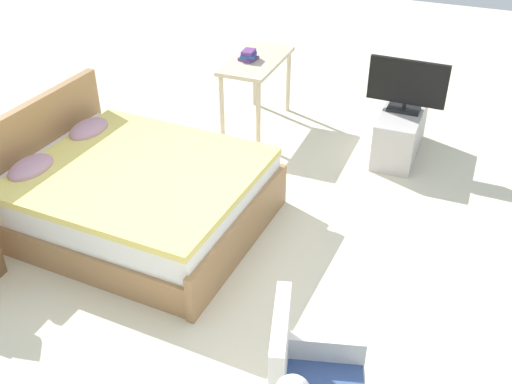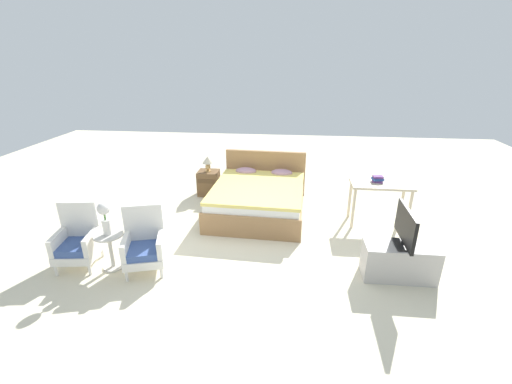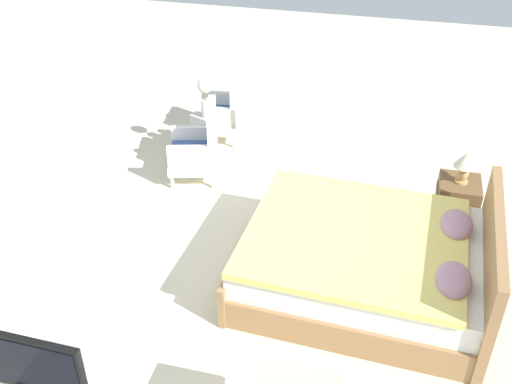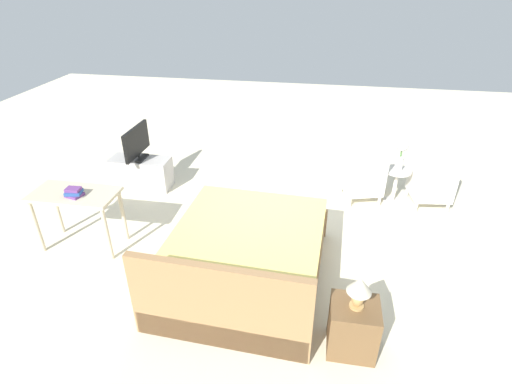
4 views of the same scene
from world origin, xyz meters
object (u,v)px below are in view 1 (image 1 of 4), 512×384
Objects in this scene: bed at (131,194)px; tv_stand at (400,132)px; tv_flatscreen at (407,85)px; vanity_desk at (257,69)px; book_stack at (248,55)px.

tv_stand is at bearing -42.42° from bed.
bed is 2.85m from tv_stand.
vanity_desk is at bearing 87.61° from tv_flatscreen.
vanity_desk is at bearing 87.53° from tv_stand.
tv_stand is 0.52m from tv_flatscreen.
tv_flatscreen is 1.70m from book_stack.
bed is at bearing 174.10° from book_stack.
tv_flatscreen reaches higher than tv_stand.
book_stack reaches higher than vanity_desk.
tv_flatscreen reaches higher than bed.
book_stack reaches higher than tv_stand.
vanity_desk is (2.17, -0.29, 0.36)m from bed.
bed is at bearing 172.44° from vanity_desk.
book_stack is at bearing 89.62° from tv_flatscreen.
bed is 2.22m from vanity_desk.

